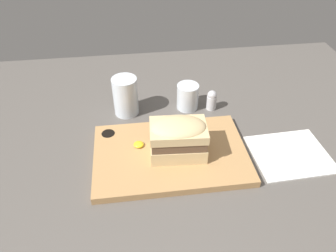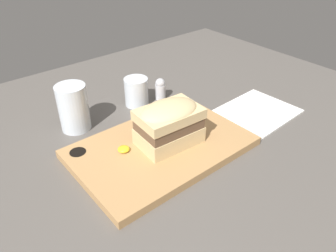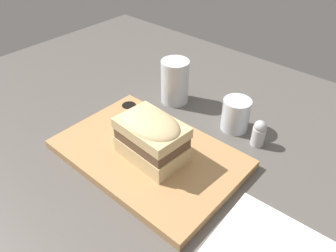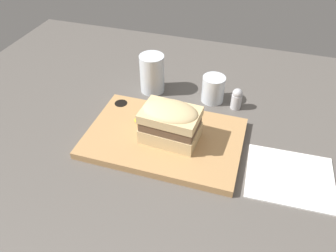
% 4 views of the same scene
% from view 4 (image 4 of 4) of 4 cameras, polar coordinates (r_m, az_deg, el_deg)
% --- Properties ---
extents(dining_table, '(1.46, 1.16, 0.02)m').
position_cam_4_polar(dining_table, '(0.85, 0.19, -2.56)').
color(dining_table, '#56514C').
rests_on(dining_table, ground).
extents(serving_board, '(0.39, 0.26, 0.02)m').
position_cam_4_polar(serving_board, '(0.83, -0.73, -2.05)').
color(serving_board, tan).
rests_on(serving_board, dining_table).
extents(sandwich, '(0.14, 0.10, 0.10)m').
position_cam_4_polar(sandwich, '(0.78, 0.41, 0.80)').
color(sandwich, '#DBBC84').
rests_on(sandwich, serving_board).
extents(mustard_dollop, '(0.03, 0.03, 0.01)m').
position_cam_4_polar(mustard_dollop, '(0.87, -5.01, 1.04)').
color(mustard_dollop, gold).
rests_on(mustard_dollop, serving_board).
extents(water_glass, '(0.07, 0.07, 0.12)m').
position_cam_4_polar(water_glass, '(0.99, -2.77, 8.72)').
color(water_glass, silver).
rests_on(water_glass, dining_table).
extents(wine_glass, '(0.07, 0.07, 0.08)m').
position_cam_4_polar(wine_glass, '(0.97, 7.86, 6.26)').
color(wine_glass, silver).
rests_on(wine_glass, dining_table).
extents(napkin, '(0.20, 0.18, 0.00)m').
position_cam_4_polar(napkin, '(0.80, 20.45, -8.32)').
color(napkin, white).
rests_on(napkin, dining_table).
extents(salt_shaker, '(0.03, 0.03, 0.06)m').
position_cam_4_polar(salt_shaker, '(0.95, 11.87, 4.72)').
color(salt_shaker, silver).
rests_on(salt_shaker, dining_table).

